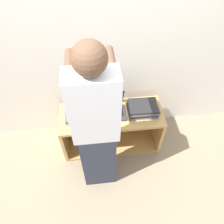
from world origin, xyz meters
TOP-DOWN VIEW (x-y plane):
  - ground_plane at (0.00, 0.00)m, footprint 12.00×12.00m
  - wall_back at (0.00, 0.57)m, footprint 8.00×0.05m
  - cart at (0.00, 0.29)m, footprint 1.19×0.47m
  - laptop_open at (0.00, 0.29)m, footprint 0.33×0.33m
  - laptop_stack_left at (-0.35, 0.24)m, footprint 0.34×0.25m
  - laptop_stack_right at (0.36, 0.23)m, footprint 0.34×0.25m
  - person at (-0.18, -0.22)m, footprint 0.40×0.54m

SIDE VIEW (x-z plane):
  - ground_plane at x=0.00m, z-range 0.00..0.00m
  - cart at x=0.00m, z-range 0.00..0.57m
  - laptop_stack_left at x=-0.35m, z-range 0.57..0.65m
  - laptop_open at x=0.00m, z-range 0.50..0.74m
  - laptop_stack_right at x=0.36m, z-range 0.57..0.68m
  - person at x=-0.18m, z-range 0.02..1.81m
  - wall_back at x=0.00m, z-range 0.00..2.40m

